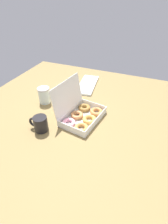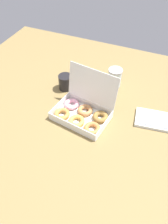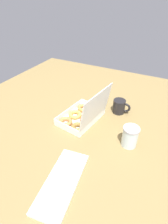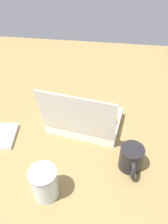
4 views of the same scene
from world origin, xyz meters
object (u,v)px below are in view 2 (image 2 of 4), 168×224
object	(u,v)px
donut_box	(83,113)
glass_jar	(115,78)
coffee_mug	(66,82)
keyboard	(168,122)

from	to	relation	value
donut_box	glass_jar	size ratio (longest dim) A/B	2.72
donut_box	glass_jar	distance (cm)	35.62
donut_box	coffee_mug	xyz separation A→B (cm)	(-20.42, 19.56, 1.79)
keyboard	coffee_mug	size ratio (longest dim) A/B	2.96
glass_jar	coffee_mug	bearing A→B (deg)	-152.20
coffee_mug	donut_box	bearing A→B (deg)	-43.76
donut_box	glass_jar	xyz separation A→B (cm)	(8.06, 34.57, 2.96)
coffee_mug	glass_jar	bearing A→B (deg)	27.80
keyboard	coffee_mug	xyz separation A→B (cm)	(-66.77, 5.80, 4.06)
keyboard	glass_jar	distance (cm)	43.90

